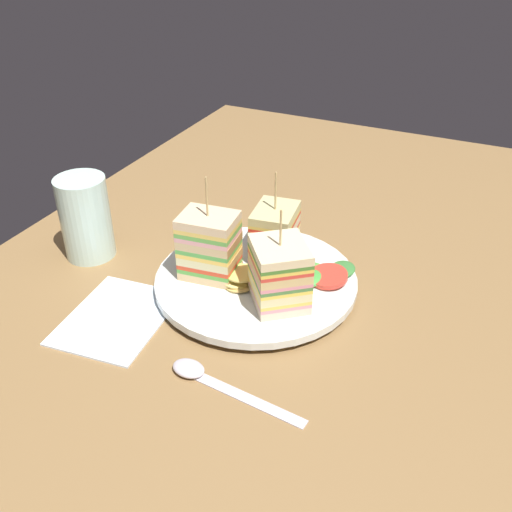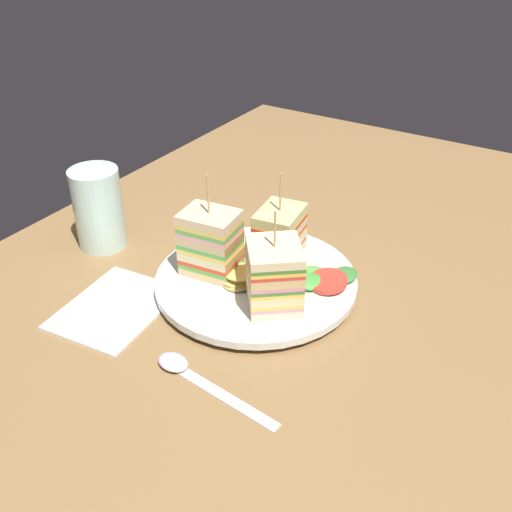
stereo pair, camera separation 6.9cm
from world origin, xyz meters
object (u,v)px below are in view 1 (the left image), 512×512
(plate, at_px, (256,281))
(sandwich_wedge_2, at_px, (210,246))
(sandwich_wedge_0, at_px, (279,274))
(spoon, at_px, (203,376))
(sandwich_wedge_1, at_px, (277,233))
(chip_pile, at_px, (239,278))
(napkin, at_px, (117,317))
(drinking_glass, at_px, (87,223))

(plate, relative_size, sandwich_wedge_2, 1.89)
(sandwich_wedge_0, relative_size, spoon, 0.75)
(sandwich_wedge_0, xyz_separation_m, spoon, (0.13, -0.03, -0.05))
(sandwich_wedge_0, distance_m, sandwich_wedge_1, 0.10)
(plate, distance_m, sandwich_wedge_2, 0.07)
(chip_pile, relative_size, spoon, 0.34)
(sandwich_wedge_1, bearing_deg, napkin, -42.38)
(plate, distance_m, sandwich_wedge_0, 0.07)
(plate, xyz_separation_m, sandwich_wedge_2, (0.02, -0.05, 0.05))
(plate, height_order, spoon, plate)
(sandwich_wedge_2, relative_size, spoon, 0.83)
(napkin, xyz_separation_m, drinking_glass, (-0.10, -0.11, 0.04))
(napkin, bearing_deg, sandwich_wedge_0, 118.31)
(sandwich_wedge_0, xyz_separation_m, sandwich_wedge_2, (-0.02, -0.10, 0.00))
(chip_pile, distance_m, spoon, 0.15)
(sandwich_wedge_1, relative_size, chip_pile, 2.19)
(plate, xyz_separation_m, sandwich_wedge_1, (-0.06, 0.00, 0.04))
(plate, bearing_deg, sandwich_wedge_0, 53.00)
(spoon, bearing_deg, napkin, -10.86)
(sandwich_wedge_1, bearing_deg, sandwich_wedge_0, 17.00)
(sandwich_wedge_1, distance_m, sandwich_wedge_2, 0.09)
(plate, height_order, sandwich_wedge_1, sandwich_wedge_1)
(napkin, height_order, drinking_glass, drinking_glass)
(sandwich_wedge_1, bearing_deg, chip_pile, -18.89)
(plate, height_order, sandwich_wedge_2, sandwich_wedge_2)
(sandwich_wedge_2, height_order, chip_pile, sandwich_wedge_2)
(spoon, bearing_deg, plate, -77.39)
(plate, bearing_deg, sandwich_wedge_2, -71.16)
(spoon, xyz_separation_m, napkin, (-0.04, -0.14, -0.00))
(sandwich_wedge_2, distance_m, chip_pile, 0.05)
(sandwich_wedge_1, relative_size, napkin, 0.84)
(spoon, distance_m, drinking_glass, 0.29)
(spoon, bearing_deg, sandwich_wedge_0, -95.05)
(sandwich_wedge_2, bearing_deg, sandwich_wedge_0, -15.56)
(sandwich_wedge_2, xyz_separation_m, drinking_glass, (0.00, -0.18, -0.01))
(chip_pile, bearing_deg, sandwich_wedge_2, -95.18)
(napkin, bearing_deg, spoon, 72.84)
(plate, bearing_deg, napkin, -44.46)
(sandwich_wedge_2, distance_m, napkin, 0.14)
(plate, xyz_separation_m, sandwich_wedge_0, (0.03, 0.04, 0.04))
(sandwich_wedge_0, distance_m, chip_pile, 0.06)
(sandwich_wedge_1, bearing_deg, spoon, -3.81)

